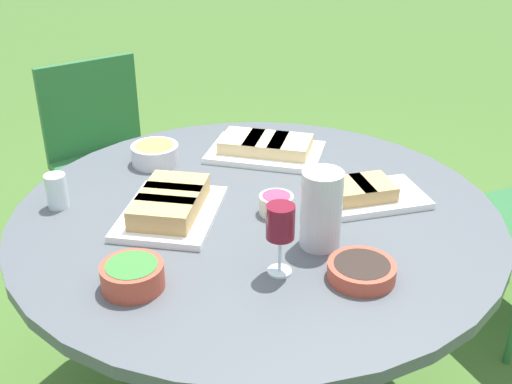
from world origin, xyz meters
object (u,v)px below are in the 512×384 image
Objects in this scene: chair_near_right at (104,148)px; wine_glass at (280,225)px; water_pitcher at (321,209)px; handbag at (387,217)px; dining_table at (256,239)px.

wine_glass is (-0.22, 1.45, 0.36)m from chair_near_right.
handbag is (-0.87, -0.99, -0.73)m from water_pitcher.
dining_table is 1.34m from handbag.
dining_table is at bearing -100.27° from wine_glass.
handbag is (-1.02, -1.07, -0.76)m from wine_glass.
chair_near_right is 4.24× the size of water_pitcher.
water_pitcher is 0.57× the size of handbag.
chair_near_right is at bearing -16.94° from handbag.
chair_near_right is 1.36m from handbag.
wine_glass is (0.06, 0.31, 0.23)m from dining_table.
water_pitcher reaches higher than handbag.
wine_glass is at bearing 28.77° from water_pitcher.
handbag is (-0.96, -0.77, -0.53)m from dining_table.
wine_glass reaches higher than handbag.
dining_table is 0.32m from water_pitcher.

